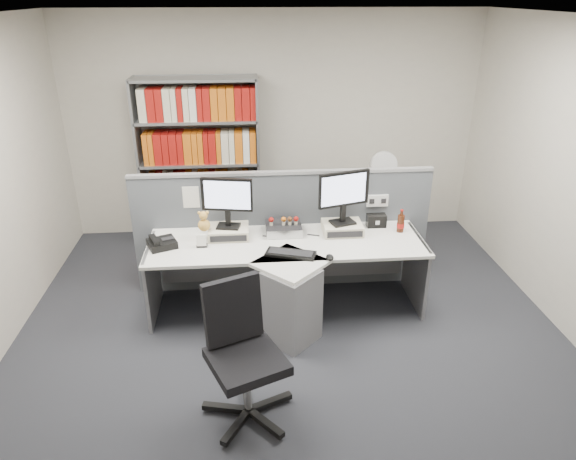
{
  "coord_description": "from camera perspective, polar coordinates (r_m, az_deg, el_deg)",
  "views": [
    {
      "loc": [
        -0.35,
        -3.56,
        2.87
      ],
      "look_at": [
        0.0,
        0.65,
        0.92
      ],
      "focal_mm": 32.41,
      "sensor_mm": 36.0,
      "label": 1
    }
  ],
  "objects": [
    {
      "name": "figurines",
      "position": [
        5.0,
        -0.31,
        1.1
      ],
      "size": [
        0.29,
        0.05,
        0.09
      ],
      "color": "beige",
      "rests_on": "desktop_pc"
    },
    {
      "name": "monitor_right",
      "position": [
        4.94,
        6.15,
        4.05
      ],
      "size": [
        0.5,
        0.22,
        0.52
      ],
      "color": "black",
      "rests_on": "monitor_riser_right"
    },
    {
      "name": "mouse",
      "position": [
        4.58,
        4.61,
        -3.02
      ],
      "size": [
        0.07,
        0.11,
        0.04
      ],
      "primitive_type": "ellipsoid",
      "color": "black",
      "rests_on": "desk"
    },
    {
      "name": "plush_toy",
      "position": [
        4.9,
        -9.22,
        0.81
      ],
      "size": [
        0.12,
        0.12,
        0.2
      ],
      "color": "gold",
      "rests_on": "monitor_riser_left"
    },
    {
      "name": "cola_bottle",
      "position": [
        5.18,
        12.26,
        0.71
      ],
      "size": [
        0.07,
        0.07,
        0.23
      ],
      "color": "#3F190A",
      "rests_on": "desk"
    },
    {
      "name": "monitor_riser_right",
      "position": [
        5.08,
        5.97,
        0.22
      ],
      "size": [
        0.38,
        0.31,
        0.1
      ],
      "color": "beige",
      "rests_on": "desk"
    },
    {
      "name": "office_chair",
      "position": [
        3.8,
        -5.08,
        -12.89
      ],
      "size": [
        0.68,
        0.67,
        1.03
      ],
      "color": "silver",
      "rests_on": "ground"
    },
    {
      "name": "shelving_unit",
      "position": [
        6.32,
        -9.61,
        6.99
      ],
      "size": [
        1.41,
        0.4,
        2.0
      ],
      "color": "gray",
      "rests_on": "ground"
    },
    {
      "name": "partition",
      "position": [
        5.31,
        -0.49,
        0.04
      ],
      "size": [
        3.0,
        0.08,
        1.27
      ],
      "color": "#565B62",
      "rests_on": "ground"
    },
    {
      "name": "desk_phone",
      "position": [
        4.91,
        -13.73,
        -1.41
      ],
      "size": [
        0.31,
        0.3,
        0.1
      ],
      "color": "black",
      "rests_on": "desk"
    },
    {
      "name": "speaker",
      "position": [
        5.26,
        9.66,
        1.03
      ],
      "size": [
        0.19,
        0.1,
        0.13
      ],
      "primitive_type": "cube",
      "color": "black",
      "rests_on": "desk"
    },
    {
      "name": "ground",
      "position": [
        4.58,
        0.7,
        -13.97
      ],
      "size": [
        5.5,
        5.5,
        0.0
      ],
      "primitive_type": "plane",
      "color": "#31333A",
      "rests_on": "ground"
    },
    {
      "name": "desk_fan",
      "position": [
        6.05,
        10.39,
        6.68
      ],
      "size": [
        0.31,
        0.19,
        0.53
      ],
      "color": "white",
      "rests_on": "filing_cabinet"
    },
    {
      "name": "monitor_riser_left",
      "position": [
        5.0,
        -6.52,
        -0.21
      ],
      "size": [
        0.38,
        0.31,
        0.1
      ],
      "color": "beige",
      "rests_on": "desk"
    },
    {
      "name": "room_shell",
      "position": [
        3.73,
        0.84,
        7.99
      ],
      "size": [
        5.04,
        5.54,
        2.72
      ],
      "color": "beige",
      "rests_on": "ground"
    },
    {
      "name": "desktop_pc",
      "position": [
        5.05,
        -0.49,
        0.17
      ],
      "size": [
        0.34,
        0.3,
        0.09
      ],
      "color": "black",
      "rests_on": "desk"
    },
    {
      "name": "monitor_left",
      "position": [
        4.87,
        -6.71,
        3.45
      ],
      "size": [
        0.48,
        0.19,
        0.49
      ],
      "color": "black",
      "rests_on": "monitor_riser_left"
    },
    {
      "name": "keyboard",
      "position": [
        4.64,
        0.3,
        -2.6
      ],
      "size": [
        0.47,
        0.29,
        0.03
      ],
      "color": "black",
      "rests_on": "desk"
    },
    {
      "name": "desk_calendar",
      "position": [
        4.84,
        -9.46,
        -1.26
      ],
      "size": [
        0.1,
        0.07,
        0.12
      ],
      "color": "black",
      "rests_on": "desk"
    },
    {
      "name": "filing_cabinet",
      "position": [
        6.29,
        9.92,
        0.79
      ],
      "size": [
        0.45,
        0.61,
        0.7
      ],
      "color": "gray",
      "rests_on": "ground"
    },
    {
      "name": "desk",
      "position": [
        4.82,
        0.05,
        -5.29
      ],
      "size": [
        2.6,
        1.2,
        0.72
      ],
      "color": "white",
      "rests_on": "ground"
    }
  ]
}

